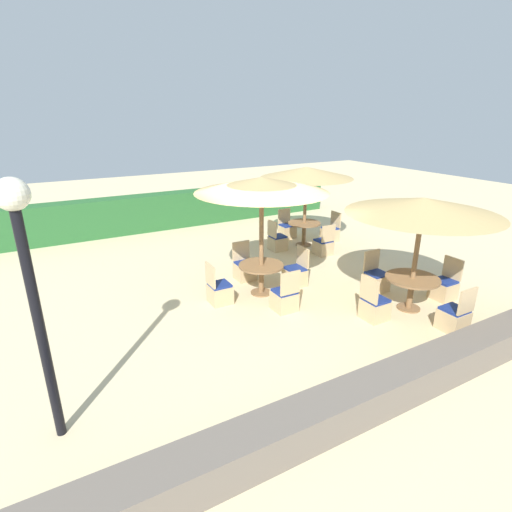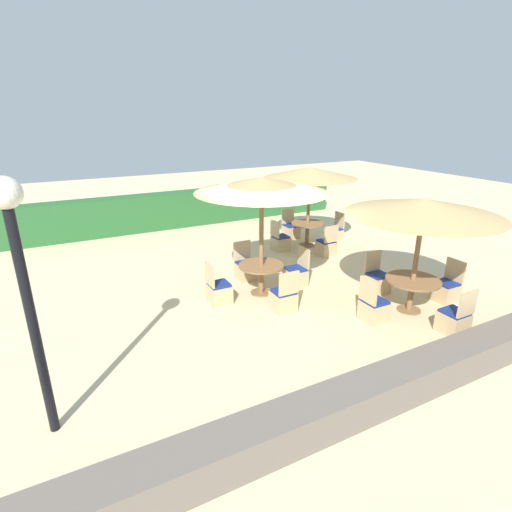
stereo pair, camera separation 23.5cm
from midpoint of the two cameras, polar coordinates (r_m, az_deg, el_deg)
ground_plane at (r=8.80m, az=1.15°, el=-6.69°), size 40.00×40.00×0.00m
hedge_row at (r=14.71m, az=-12.75°, el=6.40°), size 13.00×0.70×1.24m
stone_border at (r=6.32m, az=18.39°, el=-16.97°), size 10.00×0.56×0.51m
lamp_post at (r=5.14m, az=-31.09°, el=-1.11°), size 0.36×0.36×3.32m
parasol_back_right at (r=12.08m, az=6.66°, el=11.74°), size 2.76×2.76×2.42m
round_table_back_right at (r=12.43m, az=6.35°, el=4.03°), size 1.00×1.00×0.73m
patio_chair_back_right_west at (r=12.01m, az=2.50°, el=2.07°), size 0.46×0.46×0.93m
patio_chair_back_right_east at (r=13.07m, az=10.06°, el=3.27°), size 0.46×0.46×0.93m
patio_chair_back_right_south at (r=11.75m, az=9.05°, el=1.43°), size 0.46×0.46×0.93m
patio_chair_back_right_north at (r=13.25m, az=3.93°, el=3.76°), size 0.46×0.46×0.93m
parasol_center at (r=8.49m, az=0.00°, el=10.09°), size 2.86×2.86×2.66m
round_table_center at (r=9.03m, az=0.00°, el=-2.18°), size 1.02×1.02×0.70m
patio_chair_center_north at (r=9.92m, az=-2.31°, el=-1.87°), size 0.46×0.46×0.93m
patio_chair_center_west at (r=8.74m, az=-6.05°, el=-5.09°), size 0.46×0.46×0.93m
patio_chair_center_east at (r=9.61m, az=4.97°, el=-2.68°), size 0.46×0.46×0.93m
patio_chair_center_south at (r=8.40m, az=3.32°, el=-6.10°), size 0.46×0.46×0.93m
parasol_front_right at (r=8.39m, az=22.02°, el=6.61°), size 2.98×2.98×2.39m
round_table_front_right at (r=8.88m, az=20.65°, el=-3.77°), size 1.10×1.10×0.71m
patio_chair_front_right_west at (r=8.35m, az=15.77°, el=-7.04°), size 0.46×0.46×0.93m
patio_chair_front_right_east at (r=9.78m, az=24.66°, el=-4.12°), size 0.46×0.46×0.93m
patio_chair_front_right_south at (r=8.49m, az=25.73°, el=-7.93°), size 0.46×0.46×0.93m
patio_chair_front_right_north at (r=9.67m, az=16.07°, el=-3.28°), size 0.46×0.46×0.93m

